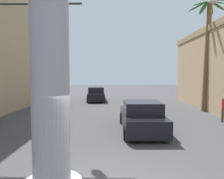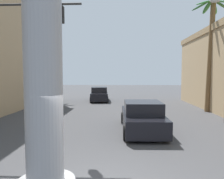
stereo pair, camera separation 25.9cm
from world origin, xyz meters
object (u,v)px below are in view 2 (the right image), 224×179
(palm_tree_far_left, at_px, (49,64))
(palm_tree_mid_right, at_px, (211,43))
(car_lead, at_px, (142,117))
(car_far, at_px, (99,94))

(palm_tree_far_left, xyz_separation_m, palm_tree_mid_right, (14.86, -6.44, 1.20))
(car_lead, distance_m, palm_tree_mid_right, 9.66)
(car_lead, bearing_deg, palm_tree_mid_right, 46.68)
(car_lead, xyz_separation_m, palm_tree_far_left, (-9.04, 12.61, 3.44))
(car_far, relative_size, palm_tree_mid_right, 0.54)
(palm_tree_far_left, bearing_deg, car_far, 3.50)
(car_lead, relative_size, car_far, 1.05)
(car_lead, xyz_separation_m, palm_tree_mid_right, (5.81, 6.16, 4.64))
(car_lead, relative_size, palm_tree_far_left, 0.74)
(car_far, bearing_deg, car_lead, -74.78)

